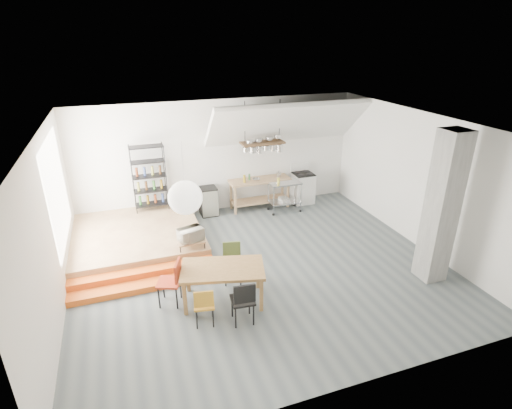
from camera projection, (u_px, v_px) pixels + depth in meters
name	position (u px, v px, depth m)	size (l,w,h in m)	color
floor	(261.00, 268.00, 8.92)	(8.00, 8.00, 0.00)	#4F585B
wall_back	(219.00, 157.00, 11.32)	(8.00, 0.04, 3.20)	silver
wall_left	(50.00, 231.00, 7.07)	(0.04, 7.00, 3.20)	silver
wall_right	(419.00, 180.00, 9.50)	(0.04, 7.00, 3.20)	silver
ceiling	(262.00, 125.00, 7.65)	(8.00, 7.00, 0.02)	white
slope_ceiling	(287.00, 123.00, 10.97)	(4.40, 1.80, 0.15)	white
window_pane	(57.00, 191.00, 8.30)	(0.02, 2.50, 2.20)	white
platform	(138.00, 238.00, 9.81)	(3.00, 3.00, 0.40)	#8C6346
step_lower	(146.00, 286.00, 8.18)	(3.00, 0.35, 0.13)	orange
step_upper	(144.00, 274.00, 8.45)	(3.00, 0.35, 0.27)	orange
concrete_column	(442.00, 208.00, 7.99)	(0.50, 0.50, 3.20)	slate
kitchen_counter	(260.00, 188.00, 11.74)	(1.80, 0.60, 0.91)	#8C6346
stove	(302.00, 187.00, 12.22)	(0.60, 0.60, 1.18)	white
pot_rack	(264.00, 145.00, 11.02)	(1.20, 0.50, 1.43)	#392517
wire_shelving	(149.00, 177.00, 10.56)	(0.88, 0.38, 1.80)	black
microwave_shelf	(191.00, 241.00, 8.93)	(0.60, 0.40, 0.16)	#8C6346
paper_lantern	(185.00, 198.00, 6.93)	(0.60, 0.60, 0.60)	white
dining_table	(223.00, 271.00, 7.58)	(1.74, 1.25, 0.74)	brown
chair_mustard	(204.00, 303.00, 6.99)	(0.42, 0.42, 0.79)	#C48621
chair_black	(243.00, 299.00, 7.01)	(0.44, 0.44, 0.89)	black
chair_olive	(232.00, 259.00, 8.30)	(0.46, 0.46, 0.85)	#51632E
chair_red	(173.00, 279.00, 7.54)	(0.55, 0.55, 0.92)	#B9351A
rolling_cart	(285.00, 193.00, 11.55)	(0.92, 0.53, 0.90)	silver
mini_fridge	(208.00, 201.00, 11.40)	(0.48, 0.48, 0.82)	black
microwave	(191.00, 235.00, 8.86)	(0.53, 0.36, 0.29)	beige
bowl	(256.00, 179.00, 11.53)	(0.23, 0.23, 0.06)	silver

